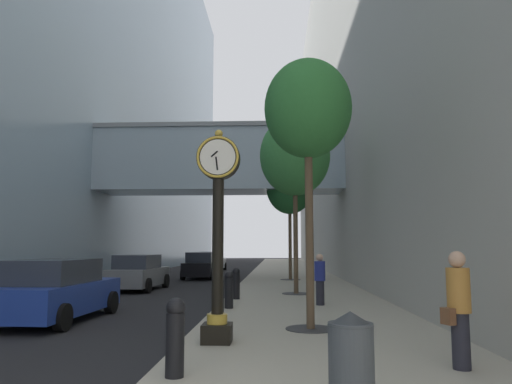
{
  "coord_description": "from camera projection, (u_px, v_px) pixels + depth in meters",
  "views": [
    {
      "loc": [
        1.86,
        -3.02,
        1.92
      ],
      "look_at": [
        0.83,
        20.34,
        4.64
      ],
      "focal_mm": 33.34,
      "sensor_mm": 36.0,
      "label": 1
    }
  ],
  "objects": [
    {
      "name": "car_white_mid",
      "position": [
        212.0,
        261.0,
        38.61
      ],
      "size": [
        2.07,
        4.21,
        1.56
      ],
      "color": "silver",
      "rests_on": "ground"
    },
    {
      "name": "car_blue_far",
      "position": [
        57.0,
        291.0,
        12.42
      ],
      "size": [
        2.07,
        4.47,
        1.6
      ],
      "color": "navy",
      "rests_on": "ground"
    },
    {
      "name": "car_black_trailing",
      "position": [
        202.0,
        266.0,
        29.22
      ],
      "size": [
        2.03,
        4.26,
        1.61
      ],
      "color": "black",
      "rests_on": "ground"
    },
    {
      "name": "bollard_fifth",
      "position": [
        236.0,
        282.0,
        16.45
      ],
      "size": [
        0.27,
        0.27,
        1.08
      ],
      "color": "black",
      "rests_on": "sidewalk_right"
    },
    {
      "name": "building_block_right",
      "position": [
        391.0,
        79.0,
        33.78
      ],
      "size": [
        9.0,
        80.0,
        27.69
      ],
      "color": "#B7B2A8",
      "rests_on": "ground"
    },
    {
      "name": "street_tree_mid_near",
      "position": [
        295.0,
        156.0,
        18.83
      ],
      "size": [
        2.78,
        2.78,
        6.99
      ],
      "color": "#333335",
      "rests_on": "sidewalk_right"
    },
    {
      "name": "bollard_nearest",
      "position": [
        175.0,
        335.0,
        6.61
      ],
      "size": [
        0.27,
        0.27,
        1.08
      ],
      "color": "black",
      "rests_on": "sidewalk_right"
    },
    {
      "name": "trash_bin",
      "position": [
        351.0,
        357.0,
        5.41
      ],
      "size": [
        0.53,
        0.53,
        1.05
      ],
      "color": "#383D42",
      "rests_on": "sidewalk_right"
    },
    {
      "name": "sidewalk_right",
      "position": [
        290.0,
        274.0,
        32.51
      ],
      "size": [
        5.52,
        80.0,
        0.14
      ],
      "primitive_type": "cube",
      "color": "#ADA593",
      "rests_on": "ground"
    },
    {
      "name": "ground_plane",
      "position": [
        247.0,
        278.0,
        29.65
      ],
      "size": [
        110.0,
        110.0,
        0.0
      ],
      "primitive_type": "plane",
      "color": "black",
      "rests_on": "ground"
    },
    {
      "name": "bollard_fourth",
      "position": [
        229.0,
        289.0,
        13.99
      ],
      "size": [
        0.27,
        0.27,
        1.08
      ],
      "color": "black",
      "rests_on": "sidewalk_right"
    },
    {
      "name": "street_tree_near",
      "position": [
        308.0,
        111.0,
        10.92
      ],
      "size": [
        2.0,
        2.0,
        6.11
      ],
      "color": "#333335",
      "rests_on": "sidewalk_right"
    },
    {
      "name": "pedestrian_walking",
      "position": [
        459.0,
        306.0,
        7.06
      ],
      "size": [
        0.52,
        0.45,
        1.72
      ],
      "color": "#23232D",
      "rests_on": "sidewalk_right"
    },
    {
      "name": "pedestrian_by_clock",
      "position": [
        320.0,
        278.0,
        14.77
      ],
      "size": [
        0.34,
        0.34,
        1.57
      ],
      "color": "#23232D",
      "rests_on": "sidewalk_right"
    },
    {
      "name": "bollard_third",
      "position": [
        219.0,
        298.0,
        11.53
      ],
      "size": [
        0.27,
        0.27,
        1.08
      ],
      "color": "black",
      "rests_on": "sidewalk_right"
    },
    {
      "name": "street_clock",
      "position": [
        218.0,
        224.0,
        9.14
      ],
      "size": [
        0.84,
        0.55,
        4.09
      ],
      "color": "black",
      "rests_on": "sidewalk_right"
    },
    {
      "name": "street_tree_mid_far",
      "position": [
        290.0,
        188.0,
        26.65
      ],
      "size": [
        2.63,
        2.63,
        6.65
      ],
      "color": "#333335",
      "rests_on": "sidewalk_right"
    },
    {
      "name": "car_grey_near",
      "position": [
        138.0,
        273.0,
        21.35
      ],
      "size": [
        2.04,
        4.3,
        1.58
      ],
      "color": "slate",
      "rests_on": "ground"
    },
    {
      "name": "building_block_left",
      "position": [
        80.0,
        30.0,
        35.21
      ],
      "size": [
        23.04,
        80.0,
        36.01
      ],
      "color": "#849EB2",
      "rests_on": "ground"
    }
  ]
}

